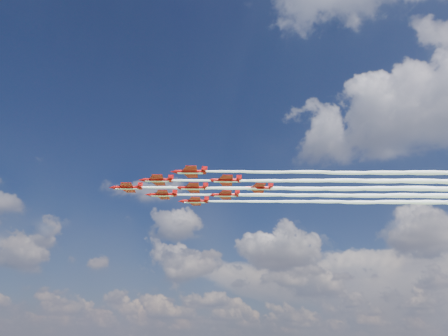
# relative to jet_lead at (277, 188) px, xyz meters

# --- Properties ---
(jet_lead) EXTENTS (84.61, 67.61, 2.74)m
(jet_lead) POSITION_rel_jet_lead_xyz_m (0.00, 0.00, 0.00)
(jet_lead) COLOR #A30909
(jet_row2_port) EXTENTS (84.61, 67.61, 2.74)m
(jet_row2_port) POSITION_rel_jet_lead_xyz_m (12.76, 1.34, 0.00)
(jet_row2_port) COLOR #A30909
(jet_row2_starb) EXTENTS (84.61, 67.61, 2.74)m
(jet_row2_starb) POSITION_rel_jet_lead_xyz_m (4.23, 12.12, 0.00)
(jet_row2_starb) COLOR #A30909
(jet_row3_port) EXTENTS (84.61, 67.61, 2.74)m
(jet_row3_port) POSITION_rel_jet_lead_xyz_m (25.53, 2.69, 0.00)
(jet_row3_port) COLOR #A30909
(jet_row3_centre) EXTENTS (84.61, 67.61, 2.74)m
(jet_row3_centre) POSITION_rel_jet_lead_xyz_m (16.99, 13.46, 0.00)
(jet_row3_centre) COLOR #A30909
(jet_row3_starb) EXTENTS (84.61, 67.61, 2.74)m
(jet_row3_starb) POSITION_rel_jet_lead_xyz_m (8.45, 24.24, 0.00)
(jet_row3_starb) COLOR #A30909
(jet_row4_port) EXTENTS (84.61, 67.61, 2.74)m
(jet_row4_port) POSITION_rel_jet_lead_xyz_m (29.75, 14.81, 0.00)
(jet_row4_port) COLOR #A30909
(jet_row4_starb) EXTENTS (84.61, 67.61, 2.74)m
(jet_row4_starb) POSITION_rel_jet_lead_xyz_m (21.21, 25.58, 0.00)
(jet_row4_starb) COLOR #A30909
(jet_tail) EXTENTS (84.61, 67.61, 2.74)m
(jet_tail) POSITION_rel_jet_lead_xyz_m (33.98, 26.92, 0.00)
(jet_tail) COLOR #A30909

